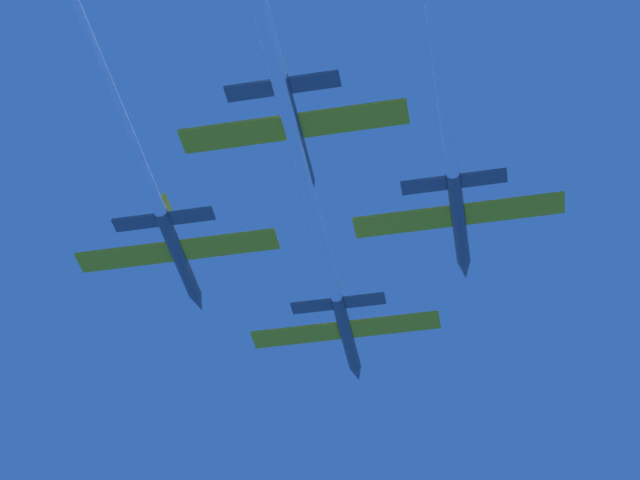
{
  "coord_description": "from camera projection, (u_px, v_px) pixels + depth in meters",
  "views": [
    {
      "loc": [
        13.48,
        -83.98,
        -65.65
      ],
      "look_at": [
        0.55,
        -13.03,
        0.03
      ],
      "focal_mm": 59.85,
      "sensor_mm": 36.0,
      "label": 1
    }
  ],
  "objects": [
    {
      "name": "jet_lead",
      "position": [
        310.0,
        197.0,
        92.88
      ],
      "size": [
        18.97,
        66.16,
        3.14
      ],
      "color": "#4C5660"
    },
    {
      "name": "jet_left_wing",
      "position": [
        123.0,
        123.0,
        86.76
      ],
      "size": [
        18.97,
        58.75,
        3.14
      ],
      "color": "#4C5660"
    },
    {
      "name": "jet_right_wing",
      "position": [
        441.0,
        79.0,
        84.47
      ],
      "size": [
        18.97,
        58.77,
        3.14
      ],
      "color": "#4C5660"
    }
  ]
}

